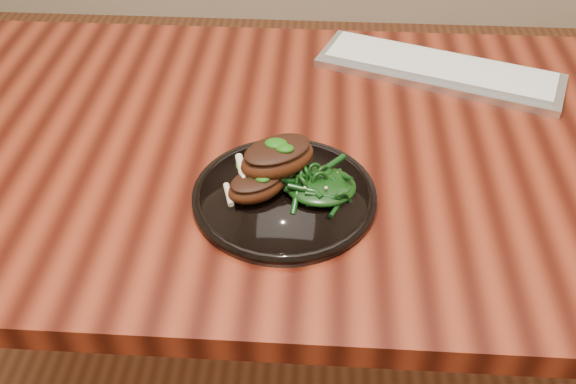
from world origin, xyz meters
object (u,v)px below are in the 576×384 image
(lamb_chop_front, at_px, (257,185))
(keyboard, at_px, (439,69))
(plate, at_px, (284,196))
(desk, at_px, (337,181))
(greens_heap, at_px, (321,183))

(lamb_chop_front, bearing_deg, keyboard, 51.89)
(plate, xyz_separation_m, lamb_chop_front, (-0.04, -0.01, 0.03))
(desk, relative_size, plate, 5.98)
(plate, bearing_deg, desk, 61.60)
(desk, xyz_separation_m, plate, (-0.08, -0.15, 0.09))
(desk, height_order, plate, plate)
(desk, relative_size, lamb_chop_front, 15.10)
(plate, bearing_deg, lamb_chop_front, -165.92)
(plate, xyz_separation_m, keyboard, (0.27, 0.38, 0.00))
(lamb_chop_front, height_order, keyboard, lamb_chop_front)
(desk, xyz_separation_m, greens_heap, (-0.03, -0.14, 0.12))
(desk, xyz_separation_m, keyboard, (0.19, 0.23, 0.09))
(desk, bearing_deg, greens_heap, -100.88)
(keyboard, bearing_deg, greens_heap, -119.71)
(desk, distance_m, lamb_chop_front, 0.23)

